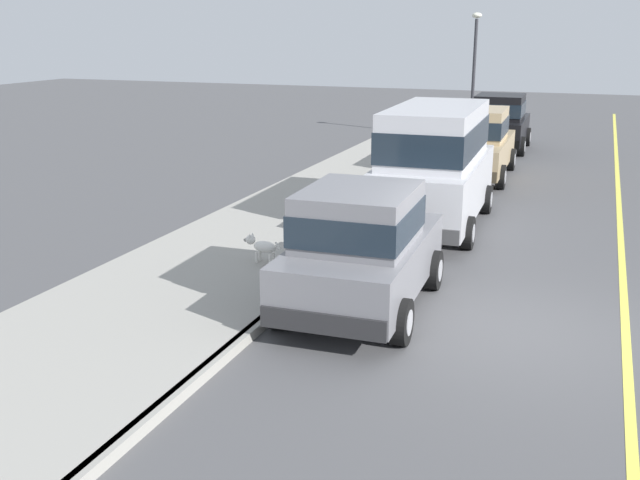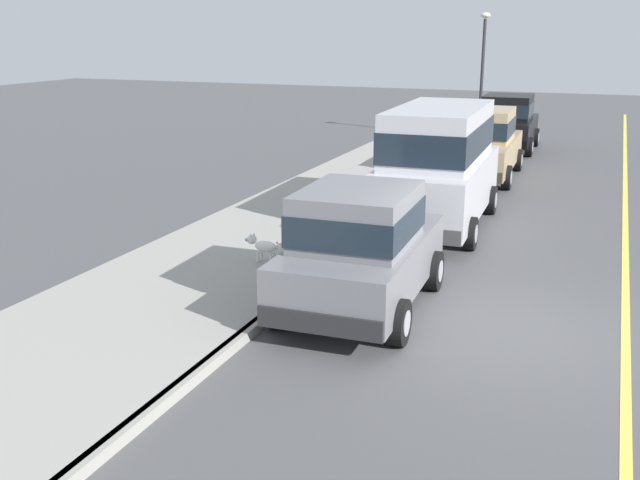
{
  "view_description": "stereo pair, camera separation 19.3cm",
  "coord_description": "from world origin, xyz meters",
  "px_view_note": "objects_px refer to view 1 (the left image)",
  "views": [
    {
      "loc": [
        0.97,
        -9.93,
        4.09
      ],
      "look_at": [
        -2.97,
        0.54,
        0.85
      ],
      "focal_mm": 41.58,
      "sensor_mm": 36.0,
      "label": 1
    },
    {
      "loc": [
        1.15,
        -9.86,
        4.09
      ],
      "look_at": [
        -2.97,
        0.54,
        0.85
      ],
      "focal_mm": 41.58,
      "sensor_mm": 36.0,
      "label": 2
    }
  ],
  "objects_px": {
    "car_grey_hatchback": "(361,247)",
    "car_tan_sedan": "(475,142)",
    "street_lamp": "(475,59)",
    "car_silver_van": "(435,161)",
    "car_black_hatchback": "(499,121)",
    "dog_white": "(262,246)"
  },
  "relations": [
    {
      "from": "car_black_hatchback",
      "to": "dog_white",
      "type": "distance_m",
      "value": 14.82
    },
    {
      "from": "car_black_hatchback",
      "to": "street_lamp",
      "type": "distance_m",
      "value": 3.33
    },
    {
      "from": "car_black_hatchback",
      "to": "car_grey_hatchback",
      "type": "bearing_deg",
      "value": -89.67
    },
    {
      "from": "car_silver_van",
      "to": "street_lamp",
      "type": "bearing_deg",
      "value": 96.08
    },
    {
      "from": "car_black_hatchback",
      "to": "dog_white",
      "type": "height_order",
      "value": "car_black_hatchback"
    },
    {
      "from": "car_grey_hatchback",
      "to": "car_silver_van",
      "type": "height_order",
      "value": "car_silver_van"
    },
    {
      "from": "dog_white",
      "to": "street_lamp",
      "type": "bearing_deg",
      "value": 87.49
    },
    {
      "from": "car_silver_van",
      "to": "car_tan_sedan",
      "type": "relative_size",
      "value": 1.07
    },
    {
      "from": "car_grey_hatchback",
      "to": "car_silver_van",
      "type": "distance_m",
      "value": 5.17
    },
    {
      "from": "car_silver_van",
      "to": "car_tan_sedan",
      "type": "height_order",
      "value": "car_silver_van"
    },
    {
      "from": "car_grey_hatchback",
      "to": "car_black_hatchback",
      "type": "height_order",
      "value": "same"
    },
    {
      "from": "car_silver_van",
      "to": "street_lamp",
      "type": "relative_size",
      "value": 1.12
    },
    {
      "from": "car_grey_hatchback",
      "to": "street_lamp",
      "type": "height_order",
      "value": "street_lamp"
    },
    {
      "from": "car_black_hatchback",
      "to": "car_silver_van",
      "type": "bearing_deg",
      "value": -89.72
    },
    {
      "from": "car_silver_van",
      "to": "car_black_hatchback",
      "type": "relative_size",
      "value": 1.29
    },
    {
      "from": "car_tan_sedan",
      "to": "street_lamp",
      "type": "xyz_separation_m",
      "value": [
        -1.33,
        7.48,
        1.92
      ]
    },
    {
      "from": "car_grey_hatchback",
      "to": "car_tan_sedan",
      "type": "xyz_separation_m",
      "value": [
        -0.1,
        10.75,
        0.01
      ]
    },
    {
      "from": "street_lamp",
      "to": "car_tan_sedan",
      "type": "bearing_deg",
      "value": -79.9
    },
    {
      "from": "car_grey_hatchback",
      "to": "car_tan_sedan",
      "type": "bearing_deg",
      "value": 90.53
    },
    {
      "from": "car_tan_sedan",
      "to": "dog_white",
      "type": "xyz_separation_m",
      "value": [
        -2.08,
        -9.55,
        -0.55
      ]
    },
    {
      "from": "car_silver_van",
      "to": "street_lamp",
      "type": "xyz_separation_m",
      "value": [
        -1.39,
        13.07,
        1.51
      ]
    },
    {
      "from": "car_black_hatchback",
      "to": "car_tan_sedan",
      "type": "bearing_deg",
      "value": -90.09
    }
  ]
}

